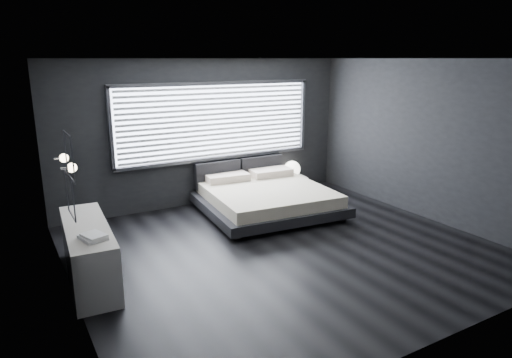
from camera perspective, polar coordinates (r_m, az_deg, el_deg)
room at (r=6.59m, az=3.72°, el=2.56°), size 6.04×6.00×2.80m
window at (r=8.97m, az=-4.86°, el=7.18°), size 4.14×0.09×1.52m
headboard at (r=9.32m, az=-2.05°, el=1.00°), size 1.96×0.16×0.52m
sconce_near at (r=5.57m, az=-22.05°, el=1.31°), size 0.18×0.11×0.11m
sconce_far at (r=6.15m, az=-22.90°, el=2.43°), size 0.18×0.11×0.11m
wall_art_upper at (r=4.93m, az=-22.33°, el=2.61°), size 0.01×0.48×0.48m
wall_art_lower at (r=5.28m, az=-22.23°, el=-1.89°), size 0.01×0.48×0.48m
bed at (r=8.52m, az=1.32°, el=-2.33°), size 2.56×2.46×0.61m
nightstand at (r=9.91m, az=4.46°, el=-0.61°), size 0.62×0.54×0.33m
orb_lamp at (r=9.78m, az=4.53°, el=1.25°), size 0.35×0.35×0.35m
dresser at (r=6.33m, az=-20.16°, el=-8.62°), size 0.66×1.91×0.75m
book_stack at (r=5.70m, az=-19.68°, el=-6.81°), size 0.32×0.38×0.07m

